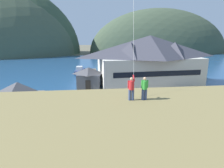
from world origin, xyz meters
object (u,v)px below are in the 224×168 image
(moored_boat_wharfside, at_px, (80,71))
(parked_car_back_row_left, at_px, (211,112))
(parking_light_pole, at_px, (104,78))
(person_kite_flyer, at_px, (131,88))
(parked_car_front_row_silver, at_px, (171,102))
(storage_shed_near_lot, at_px, (19,101))
(storage_shed_waterside, at_px, (89,77))
(parked_car_mid_row_center, at_px, (60,102))
(harbor_lodge, at_px, (150,59))
(parked_car_corner_spot, at_px, (107,121))
(parked_car_mid_row_near, at_px, (168,117))
(person_companion, at_px, (145,88))
(wharf_dock, at_px, (91,74))
(parked_car_lone_by_shed, at_px, (121,101))

(moored_boat_wharfside, height_order, parked_car_back_row_left, moored_boat_wharfside)
(parking_light_pole, distance_m, person_kite_flyer, 18.50)
(parked_car_front_row_silver, bearing_deg, storage_shed_near_lot, -174.00)
(storage_shed_waterside, distance_m, parked_car_mid_row_center, 13.01)
(harbor_lodge, height_order, parking_light_pole, harbor_lodge)
(person_kite_flyer, bearing_deg, storage_shed_near_lot, 137.58)
(parked_car_corner_spot, bearing_deg, parked_car_mid_row_center, 131.98)
(parked_car_corner_spot, bearing_deg, person_kite_flyer, -82.06)
(moored_boat_wharfside, relative_size, parked_car_back_row_left, 1.96)
(parked_car_mid_row_near, distance_m, person_companion, 11.69)
(storage_shed_waterside, xyz_separation_m, parked_car_front_row_silver, (12.88, -13.97, -1.34))
(wharf_dock, xyz_separation_m, parked_car_back_row_left, (15.80, -34.32, 0.71))
(parking_light_pole, bearing_deg, person_companion, -84.80)
(parked_car_corner_spot, xyz_separation_m, parking_light_pole, (0.42, 10.40, 3.04))
(harbor_lodge, relative_size, wharf_dock, 1.69)
(person_companion, bearing_deg, parked_car_back_row_left, 36.34)
(storage_shed_near_lot, bearing_deg, person_companion, -40.28)
(parked_car_corner_spot, bearing_deg, person_companion, -75.16)
(parked_car_mid_row_near, relative_size, person_kite_flyer, 2.30)
(parked_car_lone_by_shed, bearing_deg, wharf_dock, 99.11)
(parked_car_corner_spot, relative_size, parked_car_lone_by_shed, 0.99)
(wharf_dock, relative_size, parked_car_front_row_silver, 3.43)
(person_kite_flyer, bearing_deg, person_companion, -1.30)
(storage_shed_near_lot, height_order, storage_shed_waterside, storage_shed_near_lot)
(wharf_dock, distance_m, parked_car_back_row_left, 37.79)
(storage_shed_near_lot, xyz_separation_m, storage_shed_waterside, (8.86, 16.25, -0.39))
(moored_boat_wharfside, relative_size, parked_car_mid_row_near, 1.94)
(wharf_dock, bearing_deg, parked_car_back_row_left, -65.28)
(moored_boat_wharfside, height_order, person_kite_flyer, person_kite_flyer)
(storage_shed_near_lot, bearing_deg, parking_light_pole, 31.28)
(parked_car_corner_spot, height_order, parked_car_lone_by_shed, same)
(parked_car_mid_row_center, height_order, person_kite_flyer, person_kite_flyer)
(moored_boat_wharfside, bearing_deg, harbor_lodge, -45.89)
(storage_shed_near_lot, bearing_deg, person_kite_flyer, -42.42)
(storage_shed_near_lot, xyz_separation_m, person_companion, (13.23, -11.21, 4.40))
(storage_shed_waterside, relative_size, parking_light_pole, 0.81)
(moored_boat_wharfside, bearing_deg, parked_car_mid_row_near, -71.27)
(storage_shed_waterside, distance_m, parked_car_back_row_left, 24.85)
(harbor_lodge, relative_size, person_kite_flyer, 13.50)
(parked_car_back_row_left, relative_size, person_kite_flyer, 2.28)
(harbor_lodge, xyz_separation_m, person_companion, (-9.73, -29.20, 1.11))
(parked_car_back_row_left, distance_m, person_kite_flyer, 16.94)
(parked_car_lone_by_shed, height_order, person_kite_flyer, person_kite_flyer)
(storage_shed_waterside, distance_m, parked_car_front_row_silver, 19.05)
(storage_shed_waterside, relative_size, parked_car_mid_row_center, 1.31)
(storage_shed_near_lot, distance_m, person_kite_flyer, 17.17)
(storage_shed_waterside, relative_size, person_companion, 3.24)
(storage_shed_near_lot, relative_size, parked_car_mid_row_center, 1.44)
(storage_shed_near_lot, relative_size, wharf_dock, 0.42)
(parked_car_front_row_silver, xyz_separation_m, person_companion, (-8.51, -13.50, 6.14))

